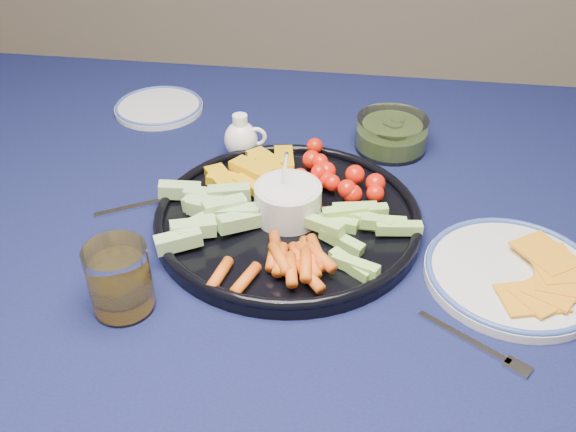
# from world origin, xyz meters

# --- Properties ---
(dining_table) EXTENTS (1.67, 1.07, 0.75)m
(dining_table) POSITION_xyz_m (0.00, 0.00, 0.66)
(dining_table) COLOR #462B17
(dining_table) RESTS_ON ground
(crudite_platter) EXTENTS (0.40, 0.40, 0.13)m
(crudite_platter) POSITION_xyz_m (0.07, -0.04, 0.77)
(crudite_platter) COLOR black
(crudite_platter) RESTS_ON dining_table
(creamer_pitcher) EXTENTS (0.08, 0.06, 0.08)m
(creamer_pitcher) POSITION_xyz_m (-0.03, 0.15, 0.78)
(creamer_pitcher) COLOR white
(creamer_pitcher) RESTS_ON dining_table
(pickle_bowl) EXTENTS (0.13, 0.13, 0.06)m
(pickle_bowl) POSITION_xyz_m (0.23, 0.22, 0.77)
(pickle_bowl) COLOR white
(pickle_bowl) RESTS_ON dining_table
(cheese_plate) EXTENTS (0.24, 0.24, 0.03)m
(cheese_plate) POSITION_xyz_m (0.40, -0.11, 0.76)
(cheese_plate) COLOR silver
(cheese_plate) RESTS_ON dining_table
(juice_tumbler) EXTENTS (0.08, 0.08, 0.10)m
(juice_tumbler) POSITION_xyz_m (-0.11, -0.24, 0.79)
(juice_tumbler) COLOR white
(juice_tumbler) RESTS_ON dining_table
(fork_left) EXTENTS (0.17, 0.11, 0.00)m
(fork_left) POSITION_xyz_m (-0.13, -0.01, 0.75)
(fork_left) COLOR silver
(fork_left) RESTS_ON dining_table
(fork_right) EXTENTS (0.13, 0.09, 0.00)m
(fork_right) POSITION_xyz_m (0.35, -0.25, 0.75)
(fork_right) COLOR silver
(fork_right) RESTS_ON dining_table
(side_plate_extra) EXTENTS (0.17, 0.17, 0.01)m
(side_plate_extra) POSITION_xyz_m (-0.23, 0.30, 0.75)
(side_plate_extra) COLOR silver
(side_plate_extra) RESTS_ON dining_table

